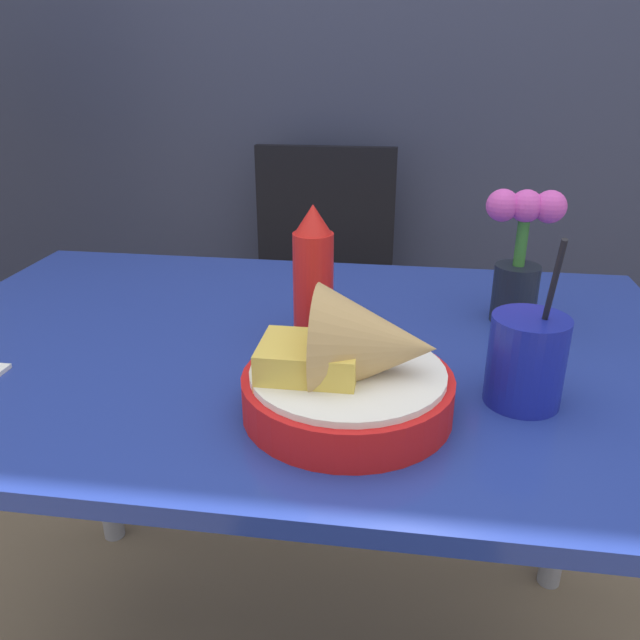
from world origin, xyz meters
TOP-DOWN VIEW (x-y plane):
  - dining_table at (0.00, 0.00)m, footprint 1.18×0.77m
  - chair_far_window at (-0.08, 0.85)m, footprint 0.40×0.40m
  - food_basket at (0.11, -0.19)m, footprint 0.25×0.25m
  - ketchup_bottle at (0.03, 0.02)m, footprint 0.06×0.06m
  - drink_cup at (0.31, -0.13)m, footprint 0.09×0.09m
  - flower_vase at (0.34, 0.13)m, footprint 0.12×0.07m

SIDE VIEW (x-z plane):
  - chair_far_window at x=-0.08m, z-range 0.08..0.97m
  - dining_table at x=0.00m, z-range 0.26..0.99m
  - drink_cup at x=0.31m, z-range 0.67..0.89m
  - food_basket at x=0.11m, z-range 0.70..0.86m
  - ketchup_bottle at x=0.03m, z-range 0.73..0.93m
  - flower_vase at x=0.34m, z-range 0.73..0.94m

